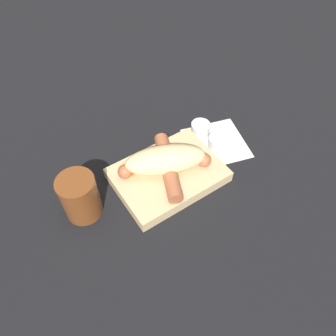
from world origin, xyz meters
TOP-DOWN VIEW (x-y plane):
  - ground_plane at (0.00, 0.00)m, footprint 3.00×3.00m
  - food_tray at (0.00, 0.00)m, footprint 0.22×0.16m
  - bread_roll at (0.00, -0.01)m, footprint 0.18×0.13m
  - sausage at (0.00, -0.00)m, footprint 0.18×0.16m
  - pickled_veggies at (0.05, -0.04)m, footprint 0.08×0.07m
  - napkin at (-0.15, -0.02)m, footprint 0.16×0.16m
  - condiment_cup_near at (-0.15, -0.02)m, footprint 0.04×0.04m
  - condiment_cup_far at (-0.14, -0.07)m, footprint 0.04×0.04m
  - drink_glass at (0.18, -0.03)m, footprint 0.07×0.07m

SIDE VIEW (x-z plane):
  - ground_plane at x=0.00m, z-range 0.00..0.00m
  - napkin at x=-0.15m, z-range 0.00..0.00m
  - condiment_cup_near at x=-0.15m, z-range 0.00..0.03m
  - condiment_cup_far at x=-0.14m, z-range 0.00..0.03m
  - food_tray at x=0.00m, z-range 0.00..0.03m
  - pickled_veggies at x=0.05m, z-range 0.03..0.03m
  - sausage at x=0.00m, z-range 0.03..0.06m
  - drink_glass at x=0.18m, z-range 0.00..0.10m
  - bread_roll at x=0.00m, z-range 0.03..0.08m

